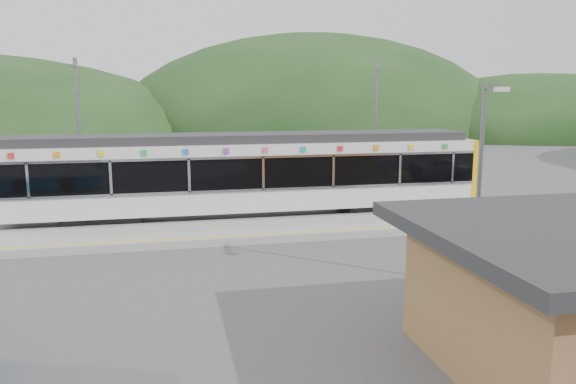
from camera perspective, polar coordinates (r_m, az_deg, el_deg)
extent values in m
plane|color=#4C4C4F|center=(19.06, -1.98, -6.69)|extent=(120.00, 120.00, 0.00)
ellipsoid|color=#1E3D19|center=(74.69, 2.64, 5.85)|extent=(52.00, 39.00, 26.00)
ellipsoid|color=#1E3D19|center=(81.91, 23.89, 5.37)|extent=(44.00, 33.00, 16.00)
cube|color=#9E9E99|center=(22.16, -3.53, -3.90)|extent=(26.00, 3.20, 0.30)
cube|color=yellow|center=(20.88, -2.98, -4.33)|extent=(26.00, 0.10, 0.01)
cube|color=black|center=(24.65, -18.19, -2.60)|extent=(3.20, 2.20, 0.56)
cube|color=black|center=(26.25, 8.85, -1.46)|extent=(3.20, 2.20, 0.56)
cube|color=silver|center=(24.60, -4.26, -0.39)|extent=(20.00, 2.90, 0.92)
cube|color=black|center=(24.42, -4.29, 2.35)|extent=(20.00, 2.96, 1.45)
cube|color=silver|center=(23.05, -3.74, 0.20)|extent=(20.00, 0.05, 0.10)
cube|color=silver|center=(22.86, -3.78, 3.53)|extent=(20.00, 0.05, 0.10)
cube|color=silver|center=(24.31, -4.32, 4.57)|extent=(20.00, 2.90, 0.45)
cube|color=#2D2D30|center=(24.27, -4.33, 5.52)|extent=(19.40, 2.50, 0.36)
cube|color=yellow|center=(27.73, 16.91, 2.19)|extent=(0.24, 2.92, 3.00)
cube|color=silver|center=(23.27, -24.94, 1.05)|extent=(0.10, 0.05, 1.35)
cube|color=silver|center=(22.79, -17.57, 1.35)|extent=(0.10, 0.05, 1.35)
cube|color=silver|center=(22.71, -10.01, 1.64)|extent=(0.10, 0.05, 1.35)
cube|color=silver|center=(23.02, -2.53, 1.90)|extent=(0.10, 0.05, 1.35)
cube|color=silver|center=(23.71, 4.63, 2.12)|extent=(0.10, 0.05, 1.35)
cube|color=silver|center=(24.75, 11.30, 2.29)|extent=(0.10, 0.05, 1.35)
cube|color=silver|center=(25.85, 16.39, 2.40)|extent=(0.10, 0.05, 1.35)
cube|color=red|center=(23.28, -26.31, 3.32)|extent=(0.22, 0.04, 0.22)
cube|color=orange|center=(22.94, -22.43, 3.52)|extent=(0.22, 0.04, 0.22)
cube|color=yellow|center=(22.72, -18.45, 3.71)|extent=(0.22, 0.04, 0.22)
cube|color=green|center=(22.60, -14.40, 3.88)|extent=(0.22, 0.04, 0.22)
cube|color=blue|center=(22.60, -10.34, 4.03)|extent=(0.22, 0.04, 0.22)
cube|color=purple|center=(22.71, -6.29, 4.16)|extent=(0.22, 0.04, 0.22)
cube|color=#E54C8C|center=(22.93, -2.31, 4.27)|extent=(0.22, 0.04, 0.22)
cube|color=#19A5A5|center=(23.27, 1.59, 4.36)|extent=(0.22, 0.04, 0.22)
cube|color=red|center=(23.70, 5.36, 4.43)|extent=(0.22, 0.04, 0.22)
cube|color=orange|center=(24.23, 8.97, 4.47)|extent=(0.22, 0.04, 0.22)
cube|color=yellow|center=(24.86, 12.42, 4.50)|extent=(0.22, 0.04, 0.22)
cube|color=green|center=(25.57, 15.69, 4.51)|extent=(0.22, 0.04, 0.22)
cylinder|color=slate|center=(26.89, -20.39, 5.19)|extent=(0.18, 0.18, 7.00)
cube|color=slate|center=(26.05, -21.06, 11.85)|extent=(0.08, 1.80, 0.08)
cylinder|color=slate|center=(28.54, 8.80, 5.95)|extent=(0.18, 0.18, 7.00)
cube|color=slate|center=(27.75, 9.58, 12.22)|extent=(0.08, 1.80, 0.08)
cylinder|color=slate|center=(16.65, 18.83, 0.48)|extent=(0.12, 0.12, 5.75)
cube|color=slate|center=(16.08, 20.20, 10.03)|extent=(0.17, 0.96, 0.12)
cube|color=silver|center=(15.71, 21.04, 9.72)|extent=(0.36, 0.20, 0.12)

